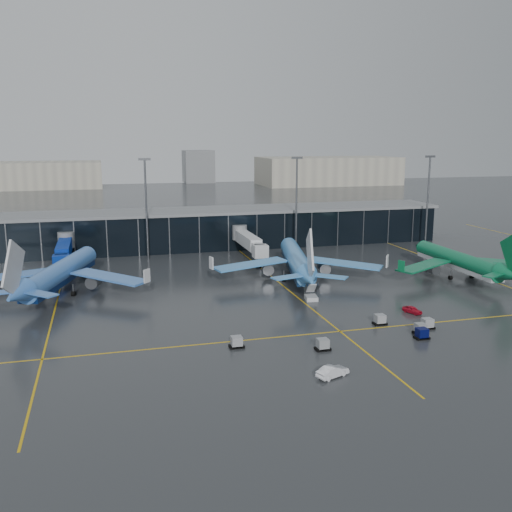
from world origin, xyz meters
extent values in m
plane|color=#282B2D|center=(0.00, 0.00, 0.00)|extent=(600.00, 600.00, 0.00)
cube|color=black|center=(0.00, 62.00, 5.00)|extent=(140.00, 16.00, 10.00)
cube|color=slate|center=(0.00, 62.00, 10.30)|extent=(142.00, 17.00, 0.80)
cylinder|color=#595B60|center=(-35.00, 53.50, 5.20)|extent=(4.00, 4.00, 4.00)
cube|color=navy|center=(-35.00, 40.00, 4.40)|extent=(3.00, 24.00, 3.00)
cylinder|color=#595B60|center=(-35.00, 32.50, 1.30)|extent=(1.00, 1.00, 2.60)
cylinder|color=#595B60|center=(10.00, 53.50, 5.20)|extent=(4.00, 4.00, 4.00)
cube|color=silver|center=(10.00, 40.00, 4.40)|extent=(3.00, 24.00, 3.00)
cylinder|color=#595B60|center=(10.00, 32.50, 1.30)|extent=(1.00, 1.00, 2.60)
cylinder|color=#595B60|center=(-15.00, 50.00, 12.50)|extent=(0.50, 0.50, 25.00)
cube|color=#595B60|center=(-15.00, 50.00, 25.20)|extent=(3.00, 0.40, 0.60)
cylinder|color=#595B60|center=(25.00, 50.00, 12.50)|extent=(0.50, 0.50, 25.00)
cube|color=#595B60|center=(25.00, 50.00, 25.20)|extent=(3.00, 0.40, 0.60)
cylinder|color=#595B60|center=(65.00, 50.00, 12.50)|extent=(0.50, 0.50, 25.00)
cube|color=#595B60|center=(65.00, 50.00, 25.20)|extent=(3.00, 0.40, 0.60)
cube|color=#B2AD99|center=(120.00, 260.00, 9.00)|extent=(90.00, 42.00, 18.00)
cube|color=#B2AD99|center=(-60.00, 280.00, 8.00)|extent=(70.00, 38.00, 16.00)
cube|color=#B2AD99|center=(40.00, 300.00, 11.00)|extent=(20.00, 20.00, 22.00)
cube|color=gold|center=(-35.00, 20.00, 0.01)|extent=(0.30, 120.00, 0.02)
cube|color=gold|center=(10.00, 20.00, 0.01)|extent=(0.30, 120.00, 0.02)
cube|color=gold|center=(55.00, 20.00, 0.01)|extent=(0.30, 120.00, 0.02)
cube|color=gold|center=(10.00, -15.00, 0.01)|extent=(220.00, 0.30, 0.02)
cube|color=black|center=(17.77, -13.52, 0.18)|extent=(2.20, 1.50, 0.36)
cube|color=gray|center=(17.77, -13.52, 0.95)|extent=(1.60, 1.50, 1.50)
cube|color=black|center=(20.79, -21.50, 0.18)|extent=(2.20, 1.50, 0.36)
cube|color=#04083B|center=(20.79, -21.50, 0.95)|extent=(1.60, 1.50, 1.50)
cube|color=black|center=(21.80, -19.39, 0.18)|extent=(2.20, 1.50, 0.36)
cube|color=gray|center=(21.80, -19.39, 0.95)|extent=(1.60, 1.50, 1.50)
cube|color=black|center=(24.22, -17.48, 0.18)|extent=(2.20, 1.50, 0.36)
cube|color=gray|center=(24.22, -17.48, 0.95)|extent=(1.60, 1.50, 1.50)
cube|color=black|center=(4.28, -21.93, 0.18)|extent=(2.20, 1.50, 0.36)
cube|color=gray|center=(4.28, -21.93, 0.95)|extent=(1.60, 1.50, 1.50)
cube|color=black|center=(-7.64, -17.66, 0.18)|extent=(2.20, 1.50, 0.36)
cube|color=gray|center=(-7.64, -17.66, 0.95)|extent=(1.60, 1.50, 1.50)
cube|color=silver|center=(11.96, 3.33, 0.40)|extent=(2.71, 3.53, 0.80)
cube|color=silver|center=(11.96, 3.33, 2.30)|extent=(2.06, 3.06, 2.29)
imported|color=#B60E22|center=(26.21, -9.38, 0.62)|extent=(2.73, 3.94, 1.24)
imported|color=silver|center=(1.94, -31.23, 0.76)|extent=(4.91, 3.25, 1.53)
camera|label=1|loc=(-25.73, -95.35, 30.39)|focal=40.00mm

